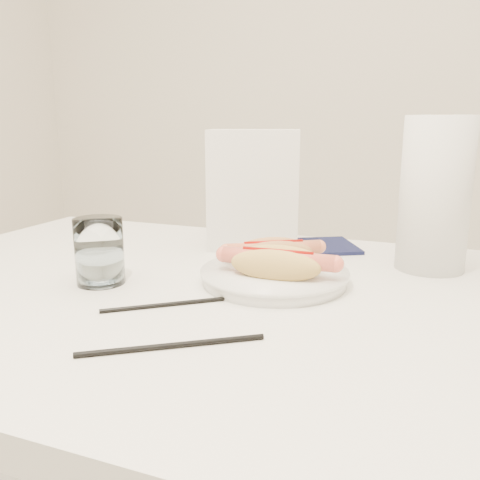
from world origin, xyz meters
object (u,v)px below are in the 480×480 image
(plate, at_px, (274,278))
(water_glass, at_px, (99,251))
(hotdog_left, at_px, (273,253))
(table, at_px, (214,324))
(napkin_box, at_px, (254,190))
(hotdog_right, at_px, (278,264))
(paper_towel_roll, at_px, (435,194))

(plate, distance_m, water_glass, 0.28)
(hotdog_left, bearing_deg, table, -155.93)
(plate, distance_m, hotdog_left, 0.05)
(hotdog_left, xyz_separation_m, napkin_box, (-0.09, 0.16, 0.08))
(hotdog_right, bearing_deg, paper_towel_roll, 40.79)
(hotdog_left, bearing_deg, hotdog_right, -99.04)
(table, bearing_deg, plate, 34.17)
(hotdog_left, xyz_separation_m, hotdog_right, (0.03, -0.07, 0.00))
(table, bearing_deg, hotdog_right, 16.75)
(table, relative_size, paper_towel_roll, 4.65)
(hotdog_left, height_order, paper_towel_roll, paper_towel_roll)
(table, distance_m, hotdog_left, 0.15)
(table, height_order, hotdog_right, hotdog_right)
(plate, bearing_deg, water_glass, -158.88)
(hotdog_right, bearing_deg, water_glass, -167.70)
(plate, xyz_separation_m, hotdog_right, (0.01, -0.03, 0.03))
(plate, bearing_deg, table, -145.83)
(napkin_box, bearing_deg, paper_towel_roll, -20.82)
(table, bearing_deg, paper_towel_roll, 36.93)
(plate, relative_size, hotdog_left, 1.54)
(plate, bearing_deg, paper_towel_roll, 37.86)
(table, xyz_separation_m, plate, (0.08, 0.05, 0.07))
(plate, distance_m, napkin_box, 0.26)
(water_glass, height_order, napkin_box, napkin_box)
(plate, height_order, napkin_box, napkin_box)
(table, distance_m, hotdog_right, 0.14)
(hotdog_left, height_order, water_glass, water_glass)
(water_glass, height_order, paper_towel_roll, paper_towel_roll)
(hotdog_right, relative_size, napkin_box, 0.74)
(table, relative_size, hotdog_right, 6.95)
(hotdog_left, relative_size, napkin_box, 0.62)
(water_glass, distance_m, napkin_box, 0.34)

